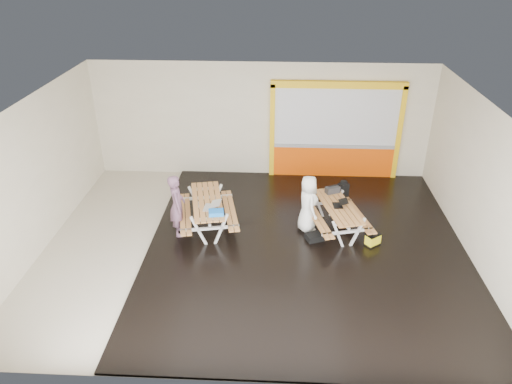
# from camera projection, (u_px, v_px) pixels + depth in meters

# --- Properties ---
(room) EXTENTS (10.02, 8.02, 3.52)m
(room) POSITION_uv_depth(u_px,v_px,m) (254.00, 181.00, 10.69)
(room) COLOR beige
(room) RESTS_ON ground
(deck) EXTENTS (7.50, 7.98, 0.05)m
(deck) POSITION_uv_depth(u_px,v_px,m) (306.00, 247.00, 11.44)
(deck) COLOR black
(deck) RESTS_ON room
(kiosk) EXTENTS (3.88, 0.16, 3.00)m
(kiosk) POSITION_uv_depth(u_px,v_px,m) (335.00, 133.00, 14.20)
(kiosk) COLOR #F04F05
(kiosk) RESTS_ON room
(picnic_table_left) EXTENTS (1.77, 2.28, 0.82)m
(picnic_table_left) POSITION_uv_depth(u_px,v_px,m) (207.00, 207.00, 11.93)
(picnic_table_left) COLOR #B27B46
(picnic_table_left) RESTS_ON deck
(picnic_table_right) EXTENTS (1.72, 2.15, 0.76)m
(picnic_table_right) POSITION_uv_depth(u_px,v_px,m) (338.00, 212.00, 11.80)
(picnic_table_right) COLOR #B27B46
(picnic_table_right) RESTS_ON deck
(person_left) EXTENTS (0.50, 0.65, 1.59)m
(person_left) POSITION_uv_depth(u_px,v_px,m) (177.00, 205.00, 11.54)
(person_left) COLOR #6C4960
(person_left) RESTS_ON deck
(person_right) EXTENTS (0.66, 0.83, 1.47)m
(person_right) POSITION_uv_depth(u_px,v_px,m) (308.00, 204.00, 11.73)
(person_right) COLOR white
(person_right) RESTS_ON deck
(laptop_left) EXTENTS (0.43, 0.39, 0.17)m
(laptop_left) POSITION_uv_depth(u_px,v_px,m) (212.00, 206.00, 11.47)
(laptop_left) COLOR silver
(laptop_left) RESTS_ON picnic_table_left
(laptop_right) EXTENTS (0.38, 0.34, 0.15)m
(laptop_right) POSITION_uv_depth(u_px,v_px,m) (340.00, 204.00, 11.69)
(laptop_right) COLOR black
(laptop_right) RESTS_ON picnic_table_right
(blue_pouch) EXTENTS (0.38, 0.30, 0.10)m
(blue_pouch) POSITION_uv_depth(u_px,v_px,m) (216.00, 213.00, 11.21)
(blue_pouch) COLOR blue
(blue_pouch) RESTS_ON picnic_table_left
(toolbox) EXTENTS (0.41, 0.32, 0.21)m
(toolbox) POSITION_uv_depth(u_px,v_px,m) (333.00, 190.00, 12.28)
(toolbox) COLOR black
(toolbox) RESTS_ON picnic_table_right
(backpack) EXTENTS (0.33, 0.29, 0.46)m
(backpack) POSITION_uv_depth(u_px,v_px,m) (343.00, 189.00, 12.63)
(backpack) COLOR black
(backpack) RESTS_ON picnic_table_right
(dark_case) EXTENTS (0.50, 0.44, 0.15)m
(dark_case) POSITION_uv_depth(u_px,v_px,m) (315.00, 237.00, 11.63)
(dark_case) COLOR black
(dark_case) RESTS_ON deck
(fluke_bag) EXTENTS (0.42, 0.40, 0.31)m
(fluke_bag) POSITION_uv_depth(u_px,v_px,m) (373.00, 240.00, 11.40)
(fluke_bag) COLOR black
(fluke_bag) RESTS_ON deck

